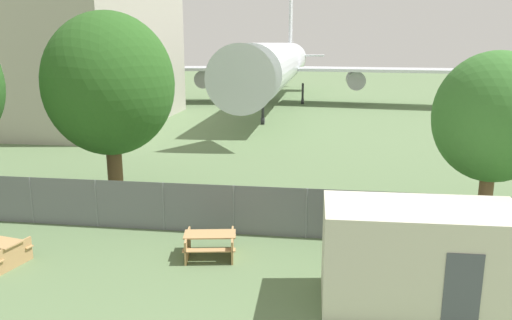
{
  "coord_description": "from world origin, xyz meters",
  "views": [
    {
      "loc": [
        3.15,
        -5.78,
        6.59
      ],
      "look_at": [
        0.36,
        13.51,
        2.0
      ],
      "focal_mm": 35.0,
      "sensor_mm": 36.0,
      "label": 1
    }
  ],
  "objects_px": {
    "tree_behind_benches": "(494,118)",
    "tree_far_right": "(109,85)",
    "airplane": "(278,64)",
    "picnic_bench_open_grass": "(210,242)",
    "portable_cabin": "(420,257)"
  },
  "relations": [
    {
      "from": "airplane",
      "to": "picnic_bench_open_grass",
      "type": "xyz_separation_m",
      "value": [
        1.85,
        -39.36,
        -3.91
      ]
    },
    {
      "from": "portable_cabin",
      "to": "tree_behind_benches",
      "type": "xyz_separation_m",
      "value": [
        2.6,
        3.83,
        3.03
      ]
    },
    {
      "from": "portable_cabin",
      "to": "picnic_bench_open_grass",
      "type": "bearing_deg",
      "value": 158.89
    },
    {
      "from": "portable_cabin",
      "to": "tree_far_right",
      "type": "bearing_deg",
      "value": 146.26
    },
    {
      "from": "picnic_bench_open_grass",
      "to": "tree_behind_benches",
      "type": "distance_m",
      "value": 9.57
    },
    {
      "from": "airplane",
      "to": "tree_far_right",
      "type": "distance_m",
      "value": 34.57
    },
    {
      "from": "airplane",
      "to": "portable_cabin",
      "type": "xyz_separation_m",
      "value": [
        7.83,
        -41.48,
        -3.07
      ]
    },
    {
      "from": "tree_behind_benches",
      "to": "picnic_bench_open_grass",
      "type": "bearing_deg",
      "value": -168.77
    },
    {
      "from": "picnic_bench_open_grass",
      "to": "tree_behind_benches",
      "type": "xyz_separation_m",
      "value": [
        8.58,
        1.7,
        3.88
      ]
    },
    {
      "from": "portable_cabin",
      "to": "picnic_bench_open_grass",
      "type": "xyz_separation_m",
      "value": [
        -5.98,
        2.13,
        -0.85
      ]
    },
    {
      "from": "portable_cabin",
      "to": "picnic_bench_open_grass",
      "type": "height_order",
      "value": "portable_cabin"
    },
    {
      "from": "portable_cabin",
      "to": "tree_behind_benches",
      "type": "relative_size",
      "value": 0.77
    },
    {
      "from": "tree_behind_benches",
      "to": "tree_far_right",
      "type": "bearing_deg",
      "value": 166.79
    },
    {
      "from": "picnic_bench_open_grass",
      "to": "tree_far_right",
      "type": "xyz_separation_m",
      "value": [
        -5.26,
        4.95,
        4.47
      ]
    },
    {
      "from": "tree_behind_benches",
      "to": "tree_far_right",
      "type": "height_order",
      "value": "tree_far_right"
    }
  ]
}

